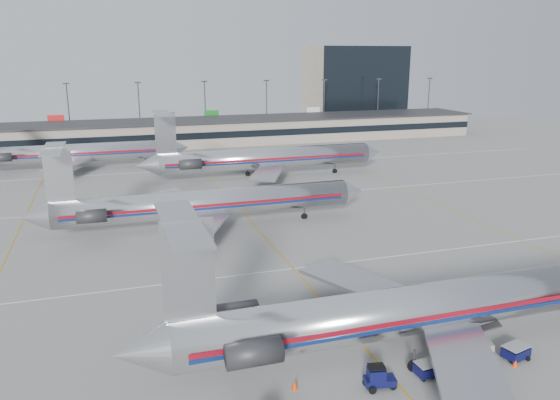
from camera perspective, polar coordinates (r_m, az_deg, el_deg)
name	(u,v)px	position (r m, az deg, el deg)	size (l,w,h in m)	color
ground	(329,308)	(50.72, 5.15, -11.20)	(260.00, 260.00, 0.00)	gray
apron_markings	(293,268)	(59.23, 1.39, -7.16)	(160.00, 0.15, 0.02)	silver
terminal	(181,132)	(142.26, -10.34, 6.97)	(162.00, 17.00, 6.25)	gray
light_mast_row	(173,106)	(155.49, -11.14, 9.61)	(163.60, 0.40, 15.28)	#38383D
distant_building	(353,85)	(188.01, 7.67, 11.83)	(30.00, 20.00, 25.00)	tan
jet_foreground	(423,307)	(43.90, 14.71, -10.80)	(47.31, 27.86, 12.38)	silver
jet_second_row	(201,203)	(72.25, -8.27, -0.34)	(45.26, 26.65, 11.85)	silver
jet_third_row	(262,158)	(101.34, -1.89, 4.39)	(47.13, 28.99, 12.89)	silver
jet_back_row	(74,153)	(116.05, -20.69, 4.64)	(43.73, 26.90, 11.96)	silver
tug_center	(378,378)	(40.01, 10.23, -17.83)	(2.30, 1.44, 1.74)	#0A0C39
cart_inner	(428,369)	(42.18, 15.24, -16.66)	(1.91, 1.36, 1.05)	#0A0C39
cart_outer	(516,352)	(46.31, 23.41, -14.36)	(2.20, 1.76, 1.10)	#0A0C39
uld_container	(469,373)	(41.64, 19.10, -16.72)	(1.99, 1.70, 1.99)	#2D2D30
belt_loader	(470,343)	(46.33, 19.23, -13.89)	(4.32, 2.29, 2.21)	gray
ramp_worker_near	(473,327)	(48.14, 19.51, -12.44)	(0.62, 0.41, 1.70)	#78C512
ramp_worker_far	(459,347)	(44.73, 18.17, -14.39)	(0.91, 0.71, 1.88)	#90ED16
cone_right	(515,362)	(45.49, 23.37, -15.32)	(0.43, 0.43, 0.59)	#EF3607
cone_left	(295,385)	(39.63, 1.54, -18.72)	(0.49, 0.49, 0.66)	#EF3607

